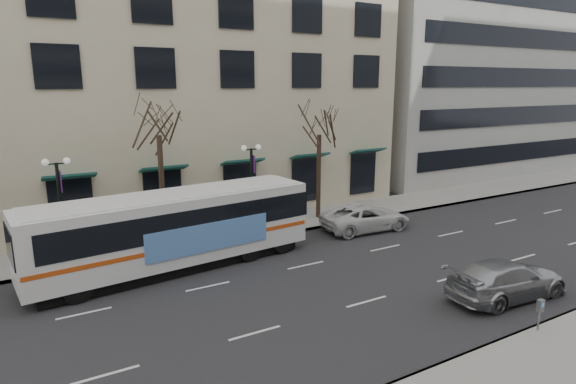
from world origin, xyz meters
TOP-DOWN VIEW (x-y plane):
  - ground at (0.00, 0.00)m, footprint 160.00×160.00m
  - sidewalk_far at (5.00, 9.00)m, footprint 80.00×4.00m
  - building_hotel at (-2.00, 21.00)m, footprint 40.00×20.00m
  - tree_far_mid at (0.00, 8.80)m, footprint 3.60×3.60m
  - tree_far_right at (10.00, 8.80)m, footprint 3.60×3.60m
  - lamp_post_left at (-4.99, 8.20)m, footprint 1.22×0.45m
  - lamp_post_right at (5.01, 8.20)m, footprint 1.22×0.45m
  - city_bus at (-0.45, 5.12)m, footprint 13.62×4.22m
  - silver_car at (10.22, -4.80)m, footprint 5.56×2.59m
  - white_pickup at (11.17, 5.43)m, footprint 5.64×2.93m
  - pay_station at (8.55, -7.30)m, footprint 0.25×0.17m

SIDE VIEW (x-z plane):
  - ground at x=0.00m, z-range 0.00..0.00m
  - sidewalk_far at x=5.00m, z-range 0.00..0.15m
  - white_pickup at x=11.17m, z-range 0.00..1.52m
  - silver_car at x=10.22m, z-range 0.00..1.57m
  - pay_station at x=8.55m, z-range 0.41..1.55m
  - city_bus at x=-0.45m, z-range 0.17..3.80m
  - lamp_post_left at x=-4.99m, z-range 0.34..5.55m
  - lamp_post_right at x=5.01m, z-range 0.34..5.55m
  - tree_far_right at x=10.00m, z-range 2.39..10.45m
  - tree_far_mid at x=0.00m, z-range 2.63..11.18m
  - building_hotel at x=-2.00m, z-range 0.00..24.00m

